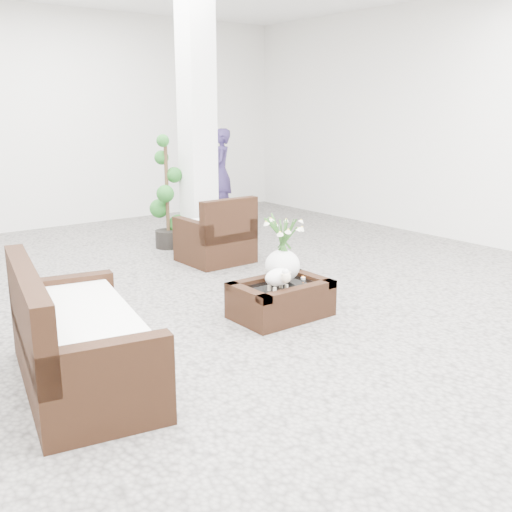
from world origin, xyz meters
TOP-DOWN VIEW (x-y plane):
  - ground at (0.00, 0.00)m, footprint 11.00×11.00m
  - column at (1.20, 2.80)m, footprint 0.40×0.40m
  - coffee_table at (0.23, -0.18)m, footprint 0.90×0.60m
  - sheep_figurine at (0.11, -0.28)m, footprint 0.28×0.23m
  - planter_narcissus at (0.33, -0.08)m, footprint 0.44×0.44m
  - tealight at (0.53, -0.16)m, footprint 0.04×0.04m
  - armchair at (0.90, 1.95)m, footprint 0.81×0.78m
  - loveseat at (-1.82, -0.43)m, footprint 1.12×1.82m
  - topiary at (0.81, 3.01)m, footprint 0.42×0.42m
  - shopper at (2.88, 4.72)m, footprint 0.63×0.69m

SIDE VIEW (x-z plane):
  - ground at x=0.00m, z-range 0.00..0.00m
  - coffee_table at x=0.23m, z-range 0.00..0.31m
  - tealight at x=0.53m, z-range 0.31..0.34m
  - sheep_figurine at x=0.11m, z-range 0.31..0.52m
  - armchair at x=0.90m, z-range 0.00..0.86m
  - loveseat at x=-1.82m, z-range 0.00..0.90m
  - planter_narcissus at x=0.33m, z-range 0.31..1.11m
  - topiary at x=0.81m, z-range 0.00..1.56m
  - shopper at x=2.88m, z-range 0.00..1.57m
  - column at x=1.20m, z-range 0.00..3.50m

